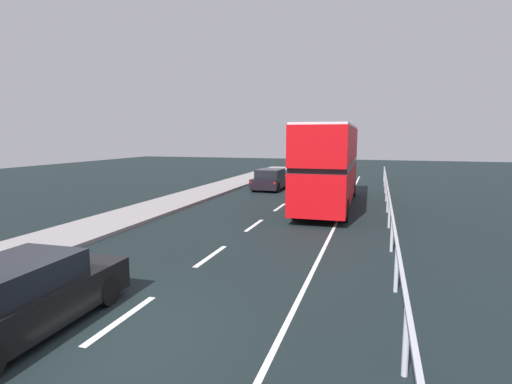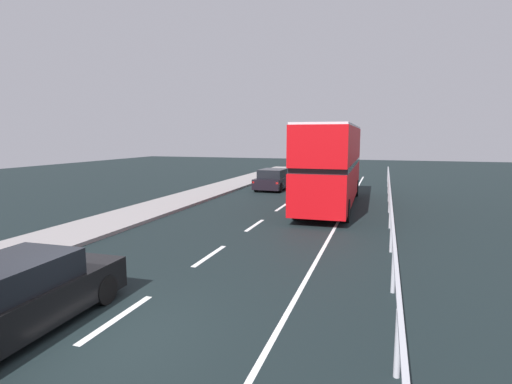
# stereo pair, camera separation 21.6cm
# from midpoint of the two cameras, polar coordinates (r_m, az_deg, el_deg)

# --- Properties ---
(ground_plane) EXTENTS (73.67, 120.00, 0.10)m
(ground_plane) POSITION_cam_midpoint_polar(r_m,az_deg,el_deg) (8.48, -21.91, -18.56)
(ground_plane) COLOR black
(lane_paint_markings) EXTENTS (3.37, 46.00, 0.01)m
(lane_paint_markings) POSITION_cam_midpoint_polar(r_m,az_deg,el_deg) (14.94, 5.02, -6.25)
(lane_paint_markings) COLOR silver
(lane_paint_markings) RESTS_ON ground
(bridge_side_railing) EXTENTS (0.10, 42.00, 1.12)m
(bridge_side_railing) POSITION_cam_midpoint_polar(r_m,az_deg,el_deg) (15.08, 18.34, -2.97)
(bridge_side_railing) COLOR #B2B3BE
(bridge_side_railing) RESTS_ON ground
(double_decker_bus_red) EXTENTS (2.65, 10.90, 4.23)m
(double_decker_bus_red) POSITION_cam_midpoint_polar(r_m,az_deg,el_deg) (21.29, 10.16, 4.06)
(double_decker_bus_red) COLOR red
(double_decker_bus_red) RESTS_ON ground
(hatchback_car_near) EXTENTS (1.89, 4.42, 1.41)m
(hatchback_car_near) POSITION_cam_midpoint_polar(r_m,az_deg,el_deg) (8.87, -31.45, -12.86)
(hatchback_car_near) COLOR black
(hatchback_car_near) RESTS_ON ground
(sedan_car_ahead) EXTENTS (1.92, 4.04, 1.43)m
(sedan_car_ahead) POSITION_cam_midpoint_polar(r_m,az_deg,el_deg) (27.71, 1.88, 1.76)
(sedan_car_ahead) COLOR black
(sedan_car_ahead) RESTS_ON ground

